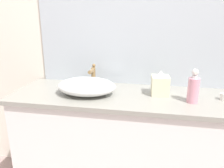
{
  "coord_description": "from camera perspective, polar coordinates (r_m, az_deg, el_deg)",
  "views": [
    {
      "loc": [
        0.12,
        -1.09,
        1.43
      ],
      "look_at": [
        -0.16,
        0.39,
        0.96
      ],
      "focal_mm": 36.39,
      "sensor_mm": 36.0,
      "label": 1
    }
  ],
  "objects": [
    {
      "name": "soap_dispenser",
      "position": [
        1.54,
        19.78,
        -1.08
      ],
      "size": [
        0.07,
        0.07,
        0.22
      ],
      "color": "pink",
      "rests_on": "vanity_counter"
    },
    {
      "name": "sink_basin",
      "position": [
        1.62,
        -6.4,
        -0.57
      ],
      "size": [
        0.42,
        0.31,
        0.11
      ],
      "primitive_type": "ellipsoid",
      "color": "silver",
      "rests_on": "vanity_counter"
    },
    {
      "name": "vanity_counter",
      "position": [
        1.8,
        6.02,
        -16.0
      ],
      "size": [
        1.8,
        0.56,
        0.88
      ],
      "color": "white",
      "rests_on": "ground"
    },
    {
      "name": "wall_mirror_panel",
      "position": [
        1.79,
        7.78,
        15.4
      ],
      "size": [
        1.66,
        0.01,
        0.99
      ],
      "primitive_type": "cube",
      "color": "#B2BCC6",
      "rests_on": "vanity_counter"
    },
    {
      "name": "tissue_box",
      "position": [
        1.63,
        12.01,
        -0.1
      ],
      "size": [
        0.13,
        0.13,
        0.18
      ],
      "color": "beige",
      "rests_on": "vanity_counter"
    },
    {
      "name": "faucet",
      "position": [
        1.77,
        -4.83,
        2.48
      ],
      "size": [
        0.03,
        0.14,
        0.18
      ],
      "color": "olive",
      "rests_on": "vanity_counter"
    },
    {
      "name": "candle_jar",
      "position": [
        1.68,
        26.26,
        -2.85
      ],
      "size": [
        0.05,
        0.05,
        0.05
      ],
      "primitive_type": "cylinder",
      "color": "silver",
      "rests_on": "vanity_counter"
    },
    {
      "name": "bathroom_wall_rear",
      "position": [
        1.83,
        7.01,
        13.2
      ],
      "size": [
        6.0,
        0.06,
        2.6
      ],
      "primitive_type": "cube",
      "color": "silver",
      "rests_on": "ground"
    }
  ]
}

